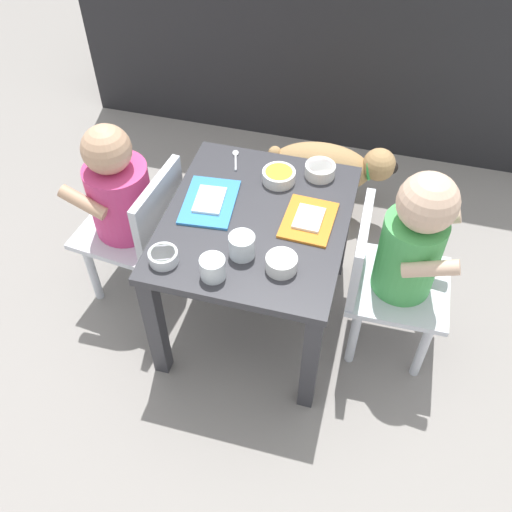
% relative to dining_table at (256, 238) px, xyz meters
% --- Properties ---
extents(ground_plane, '(7.00, 7.00, 0.00)m').
position_rel_dining_table_xyz_m(ground_plane, '(0.00, 0.00, -0.36)').
color(ground_plane, gray).
extents(kitchen_cabinet_back, '(2.03, 0.32, 1.01)m').
position_rel_dining_table_xyz_m(kitchen_cabinet_back, '(0.00, 1.14, 0.14)').
color(kitchen_cabinet_back, '#232326').
rests_on(kitchen_cabinet_back, ground).
extents(dining_table, '(0.50, 0.59, 0.44)m').
position_rel_dining_table_xyz_m(dining_table, '(0.00, 0.00, 0.00)').
color(dining_table, '#333338').
rests_on(dining_table, ground).
extents(seated_child_left, '(0.31, 0.31, 0.64)m').
position_rel_dining_table_xyz_m(seated_child_left, '(-0.41, 0.02, 0.04)').
color(seated_child_left, silver).
rests_on(seated_child_left, ground).
extents(seated_child_right, '(0.28, 0.28, 0.67)m').
position_rel_dining_table_xyz_m(seated_child_right, '(0.41, 0.01, 0.06)').
color(seated_child_right, silver).
rests_on(seated_child_right, ground).
extents(dog, '(0.47, 0.19, 0.32)m').
position_rel_dining_table_xyz_m(dog, '(0.12, 0.55, -0.15)').
color(dog, tan).
rests_on(dog, ground).
extents(food_tray_left, '(0.16, 0.21, 0.02)m').
position_rel_dining_table_xyz_m(food_tray_left, '(-0.14, 0.03, 0.09)').
color(food_tray_left, '#388CD8').
rests_on(food_tray_left, dining_table).
extents(food_tray_right, '(0.14, 0.18, 0.02)m').
position_rel_dining_table_xyz_m(food_tray_right, '(0.14, 0.03, 0.09)').
color(food_tray_right, orange).
rests_on(food_tray_right, dining_table).
extents(water_cup_left, '(0.07, 0.07, 0.06)m').
position_rel_dining_table_xyz_m(water_cup_left, '(-0.00, -0.14, 0.11)').
color(water_cup_left, white).
rests_on(water_cup_left, dining_table).
extents(water_cup_right, '(0.07, 0.07, 0.06)m').
position_rel_dining_table_xyz_m(water_cup_right, '(-0.05, -0.23, 0.11)').
color(water_cup_right, white).
rests_on(water_cup_right, dining_table).
extents(cereal_bowl_left_side, '(0.10, 0.10, 0.04)m').
position_rel_dining_table_xyz_m(cereal_bowl_left_side, '(0.02, 0.17, 0.10)').
color(cereal_bowl_left_side, white).
rests_on(cereal_bowl_left_side, dining_table).
extents(veggie_bowl_far, '(0.09, 0.09, 0.04)m').
position_rel_dining_table_xyz_m(veggie_bowl_far, '(0.13, 0.23, 0.10)').
color(veggie_bowl_far, white).
rests_on(veggie_bowl_far, dining_table).
extents(veggie_bowl_near, '(0.08, 0.08, 0.04)m').
position_rel_dining_table_xyz_m(veggie_bowl_near, '(0.11, -0.16, 0.10)').
color(veggie_bowl_near, white).
rests_on(veggie_bowl_near, dining_table).
extents(cereal_bowl_right_side, '(0.08, 0.08, 0.03)m').
position_rel_dining_table_xyz_m(cereal_bowl_right_side, '(-0.19, -0.21, 0.10)').
color(cereal_bowl_right_side, white).
rests_on(cereal_bowl_right_side, dining_table).
extents(spoon_by_left_tray, '(0.04, 0.10, 0.01)m').
position_rel_dining_table_xyz_m(spoon_by_left_tray, '(-0.13, 0.24, 0.08)').
color(spoon_by_left_tray, silver).
rests_on(spoon_by_left_tray, dining_table).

